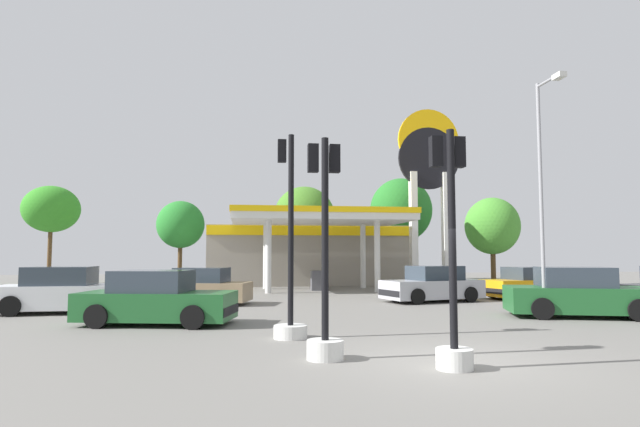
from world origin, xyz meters
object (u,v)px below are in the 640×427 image
Objects in this scene: car_5 at (579,294)px; traffic_signal_0 at (290,285)px; station_pole_sign at (429,174)px; tree_0 at (51,209)px; car_3 at (64,292)px; car_0 at (156,300)px; tree_3 at (401,210)px; traffic_signal_2 at (325,284)px; tree_2 at (304,216)px; car_1 at (526,284)px; traffic_signal_1 at (452,280)px; car_2 at (432,285)px; tree_1 at (181,225)px; tree_4 at (492,226)px; corner_streetlamp at (544,176)px; car_4 at (199,288)px.

car_5 is 10.10m from traffic_signal_0.
station_pole_sign is 1.63× the size of tree_0.
traffic_signal_0 is (-9.64, -2.95, 0.56)m from car_5.
car_3 is 21.32m from tree_0.
tree_3 reaches higher than car_0.
traffic_signal_2 is 0.64× the size of tree_0.
station_pole_sign is 2.21× the size of traffic_signal_0.
tree_2 is 7.50m from tree_3.
car_3 is at bearing -170.05° from car_1.
traffic_signal_1 is (2.63, -3.79, 0.28)m from traffic_signal_0.
car_0 is 1.08× the size of car_1.
traffic_signal_2 is (-6.38, -11.53, 0.75)m from car_2.
car_1 is at bearing 48.09° from traffic_signal_2.
tree_1 is (1.32, 21.10, 3.50)m from car_3.
car_2 is 1.02× the size of car_3.
traffic_signal_0 is at bearing -60.65° from tree_0.
tree_2 reaches higher than traffic_signal_2.
tree_3 is (0.56, 7.93, -1.59)m from station_pole_sign.
tree_4 is (15.62, 30.27, 2.66)m from traffic_signal_1.
tree_2 is (-3.48, 18.80, 4.28)m from car_2.
tree_0 is at bearing 117.80° from traffic_signal_2.
traffic_signal_2 is at bearing -118.96° from car_2.
car_2 is 0.76× the size of tree_1.
tree_0 reaches higher than car_2.
traffic_signal_2 is 9.81m from corner_streetlamp.
station_pole_sign is 21.56m from car_0.
traffic_signal_0 reaches higher than car_1.
traffic_signal_1 reaches higher than car_3.
corner_streetlamp is at bearing -112.58° from tree_4.
tree_0 is at bearing 162.68° from station_pole_sign.
corner_streetlamp is at bearing -95.87° from tree_3.
traffic_signal_2 is 31.08m from tree_1.
tree_1 is (-15.63, 24.68, 3.49)m from car_5.
car_1 is 25.32m from tree_1.
tree_3 reaches higher than tree_2.
traffic_signal_2 is (-9.68, -20.95, -5.53)m from station_pole_sign.
car_0 is 12.05m from car_2.
traffic_signal_2 is at bearing -49.65° from car_3.
tree_1 is at bearing 102.06° from traffic_signal_2.
car_5 reaches higher than car_4.
tree_0 is 0.87× the size of tree_3.
tree_1 is at bearing 10.32° from tree_0.
tree_0 is (-11.70, 17.00, 4.48)m from car_4.
tree_0 reaches higher than tree_1.
car_2 is 6.57m from car_5.
corner_streetlamp is at bearing -77.56° from car_2.
car_4 is at bearing -176.81° from car_1.
tree_1 is at bearing 102.23° from traffic_signal_0.
car_2 is 1.03× the size of car_4.
tree_2 is (-8.32, 17.83, 4.32)m from car_1.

